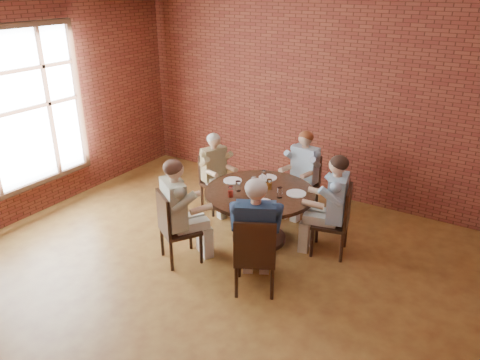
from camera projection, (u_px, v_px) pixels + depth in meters
The scene contains 25 objects.
floor at pixel (182, 297), 5.39m from camera, with size 7.00×7.00×0.00m, color olive.
wall_back at pixel (315, 93), 7.43m from camera, with size 7.00×7.00×0.00m, color brown.
window at pixel (18, 111), 6.59m from camera, with size 0.10×2.16×2.36m.
dining_table at pixel (259, 206), 6.35m from camera, with size 1.49×1.49×0.75m.
chair_a at pixel (338, 218), 6.04m from camera, with size 0.53×0.53×0.96m.
diner_a at pixel (332, 206), 6.00m from camera, with size 0.55×0.68×1.37m, color #4987BE, non-canonical shape.
chair_b at pixel (305, 181), 7.19m from camera, with size 0.46×0.46×0.92m.
diner_b at pixel (302, 173), 7.07m from camera, with size 0.51×0.63×1.31m, color #9CB4C7, non-canonical shape.
chair_c at pixel (213, 180), 7.27m from camera, with size 0.51×0.51×0.89m.
diner_c at pixel (216, 173), 7.16m from camera, with size 0.48×0.59×1.25m, color brown, non-canonical shape.
chair_d at pixel (173, 225), 5.87m from camera, with size 0.62×0.62×0.97m.
diner_d at pixel (179, 212), 5.84m from camera, with size 0.56×0.69×1.39m, color #B99E91, non-canonical shape.
chair_e at pixel (255, 254), 5.25m from camera, with size 0.63×0.63×0.98m.
diner_e at pixel (256, 235), 5.27m from camera, with size 0.58×0.71×1.41m, color #1A2D4A, non-canonical shape.
plate_a at pixel (296, 193), 6.18m from camera, with size 0.26×0.26×0.01m, color white.
plate_b at pixel (268, 178), 6.66m from camera, with size 0.26×0.26×0.01m, color white.
plate_c at pixel (233, 181), 6.57m from camera, with size 0.26×0.26×0.01m, color white.
plate_d at pixel (262, 203), 5.92m from camera, with size 0.26×0.26×0.01m, color white.
glass_a at pixel (280, 193), 6.05m from camera, with size 0.07×0.07×0.14m, color white.
glass_b at pixel (269, 184), 6.30m from camera, with size 0.07×0.07×0.14m, color white.
glass_c at pixel (264, 175), 6.58m from camera, with size 0.07×0.07×0.14m, color white.
glass_d at pixel (253, 182), 6.37m from camera, with size 0.07×0.07×0.14m, color white.
glass_e at pixel (238, 186), 6.24m from camera, with size 0.07×0.07×0.14m, color white.
glass_f at pixel (231, 192), 6.08m from camera, with size 0.07×0.07×0.14m, color white.
smartphone at pixel (271, 203), 5.93m from camera, with size 0.08×0.15×0.01m, color black.
Camera 1 is at (2.91, -3.37, 3.38)m, focal length 35.00 mm.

